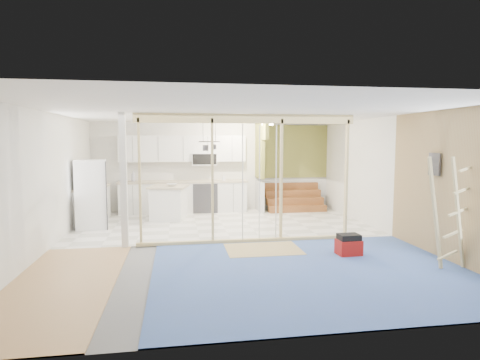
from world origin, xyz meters
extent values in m
cube|color=slate|center=(0.00, 0.00, 0.00)|extent=(7.00, 8.00, 0.01)
cube|color=white|center=(0.00, 0.00, 2.60)|extent=(7.00, 8.00, 0.01)
cube|color=white|center=(0.00, 4.00, 1.30)|extent=(7.00, 0.01, 2.60)
cube|color=white|center=(0.00, -4.00, 1.30)|extent=(7.00, 0.01, 2.60)
cube|color=white|center=(-3.50, 0.00, 1.30)|extent=(0.01, 8.00, 2.60)
cube|color=white|center=(3.50, 0.00, 1.30)|extent=(0.01, 8.00, 2.60)
cube|color=white|center=(0.00, 2.00, 0.01)|extent=(7.00, 4.00, 0.02)
cube|color=#3F5C99|center=(1.00, -2.00, 0.01)|extent=(5.00, 4.00, 0.02)
cube|color=tan|center=(-2.75, -2.00, 0.01)|extent=(1.50, 4.00, 0.02)
cube|color=tan|center=(0.50, -0.60, 0.02)|extent=(1.40, 1.00, 0.01)
cube|color=tan|center=(0.30, 0.00, 2.50)|extent=(4.40, 0.09, 0.18)
cube|color=tan|center=(0.30, 0.00, 0.05)|extent=(4.40, 0.09, 0.06)
cube|color=silver|center=(-2.10, 0.00, 1.30)|extent=(0.12, 0.14, 2.60)
cube|color=tan|center=(-1.80, 0.00, 1.30)|extent=(0.04, 0.09, 2.40)
cube|color=tan|center=(-0.40, 0.00, 1.30)|extent=(0.05, 0.09, 2.40)
cube|color=tan|center=(1.00, 0.00, 1.30)|extent=(0.04, 0.09, 2.40)
cube|color=tan|center=(2.40, 0.00, 1.30)|extent=(0.04, 0.09, 2.40)
cylinder|color=silver|center=(0.20, -0.03, 1.22)|extent=(0.02, 0.02, 2.35)
cylinder|color=silver|center=(0.90, 0.02, 1.22)|extent=(0.02, 0.02, 2.35)
cylinder|color=silver|center=(0.55, 0.00, 1.22)|extent=(0.02, 0.02, 2.35)
cube|color=white|center=(-0.90, 3.70, 0.44)|extent=(3.60, 0.60, 0.88)
cube|color=#BFAE95|center=(-0.90, 3.70, 0.91)|extent=(3.66, 0.64, 0.05)
cube|color=white|center=(-3.20, 2.60, 0.44)|extent=(0.60, 1.60, 0.88)
cube|color=#BFAE95|center=(-3.20, 2.60, 0.91)|extent=(0.64, 1.64, 0.05)
cube|color=white|center=(-0.90, 3.82, 1.85)|extent=(3.60, 0.34, 0.75)
cube|color=white|center=(-0.30, 3.78, 1.55)|extent=(0.72, 0.38, 0.36)
cube|color=black|center=(-0.30, 3.59, 1.55)|extent=(0.68, 0.02, 0.30)
cube|color=olive|center=(1.30, 3.55, 1.80)|extent=(0.10, 0.90, 1.60)
cube|color=silver|center=(1.30, 3.55, 0.45)|extent=(0.10, 0.90, 0.90)
cube|color=olive|center=(1.30, 2.85, 2.35)|extent=(0.10, 0.50, 0.50)
cube|color=olive|center=(2.40, 3.97, 1.75)|extent=(2.20, 0.04, 1.60)
cube|color=silver|center=(2.40, 3.97, 0.45)|extent=(2.20, 0.04, 0.90)
cube|color=brown|center=(2.35, 3.20, 0.10)|extent=(1.70, 0.26, 0.20)
cube|color=brown|center=(2.35, 3.46, 0.30)|extent=(1.70, 0.26, 0.20)
cube|color=brown|center=(2.35, 3.72, 0.50)|extent=(1.70, 0.26, 0.20)
cube|color=brown|center=(2.35, 3.98, 0.70)|extent=(1.70, 0.26, 0.20)
torus|color=black|center=(-0.30, 1.90, 2.05)|extent=(0.52, 0.52, 0.02)
cylinder|color=black|center=(-0.45, 1.90, 2.30)|extent=(0.01, 0.01, 0.50)
cylinder|color=black|center=(-0.15, 1.90, 2.30)|extent=(0.01, 0.01, 0.50)
cylinder|color=#3C3C41|center=(-0.40, 1.80, 1.90)|extent=(0.14, 0.14, 0.14)
cylinder|color=#3C3C41|center=(-0.18, 2.00, 1.92)|extent=(0.12, 0.12, 0.12)
cube|color=#9F8C56|center=(3.48, -2.00, 1.30)|extent=(0.02, 4.00, 2.60)
cube|color=#3C3C41|center=(3.43, -1.40, 1.65)|extent=(0.04, 0.30, 0.40)
cylinder|color=#FFEABF|center=(1.40, 3.00, 2.54)|extent=(0.32, 0.32, 0.08)
cube|color=white|center=(-3.09, 1.89, 0.81)|extent=(0.81, 0.79, 1.62)
cube|color=#3C3C41|center=(-2.75, 1.89, 0.81)|extent=(0.14, 0.64, 1.59)
cube|color=white|center=(-1.31, 2.70, 0.42)|extent=(1.00, 1.00, 0.83)
cube|color=#BFAE95|center=(-1.31, 2.70, 0.88)|extent=(1.12, 1.12, 0.05)
imported|color=silver|center=(-1.22, 2.57, 0.94)|extent=(0.30, 0.30, 0.06)
imported|color=#A9ACBD|center=(-2.31, 3.75, 1.08)|extent=(0.15, 0.15, 0.31)
imported|color=silver|center=(0.25, 3.60, 1.02)|extent=(0.08, 0.09, 0.18)
cube|color=maroon|center=(1.95, -1.20, 0.14)|extent=(0.43, 0.33, 0.29)
cube|color=black|center=(1.95, -1.20, 0.34)|extent=(0.38, 0.28, 0.10)
cube|color=tan|center=(2.90, -2.23, 0.92)|extent=(0.42, 0.16, 1.81)
cube|color=tan|center=(3.29, -2.23, 0.92)|extent=(0.42, 0.16, 1.81)
cube|color=tan|center=(3.15, -2.23, 0.25)|extent=(0.43, 0.16, 0.12)
cube|color=tan|center=(3.22, -2.23, 0.60)|extent=(0.43, 0.16, 0.12)
cube|color=tan|center=(3.29, -2.23, 0.94)|extent=(0.43, 0.16, 0.12)
cube|color=tan|center=(3.36, -2.23, 1.29)|extent=(0.43, 0.16, 0.12)
cube|color=tan|center=(3.43, -2.23, 1.64)|extent=(0.43, 0.16, 0.12)
camera|label=1|loc=(-1.10, -7.87, 2.05)|focal=30.00mm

